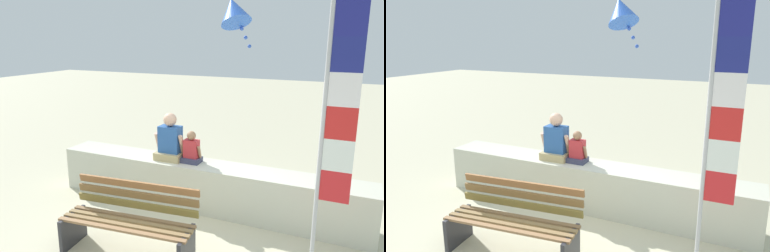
# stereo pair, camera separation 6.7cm
# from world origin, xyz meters

# --- Properties ---
(ground_plane) EXTENTS (40.00, 40.00, 0.00)m
(ground_plane) POSITION_xyz_m (0.00, 0.00, 0.00)
(ground_plane) COLOR beige
(seawall_ledge) EXTENTS (5.10, 0.60, 0.74)m
(seawall_ledge) POSITION_xyz_m (0.00, 1.36, 0.37)
(seawall_ledge) COLOR beige
(seawall_ledge) RESTS_ON ground
(park_bench) EXTENTS (1.77, 0.78, 0.88)m
(park_bench) POSITION_xyz_m (-0.35, -0.22, 0.42)
(park_bench) COLOR #916945
(park_bench) RESTS_ON ground
(person_adult) EXTENTS (0.51, 0.37, 0.78)m
(person_adult) POSITION_xyz_m (-0.59, 1.36, 1.04)
(person_adult) COLOR tan
(person_adult) RESTS_ON seawall_ledge
(person_child) EXTENTS (0.34, 0.25, 0.52)m
(person_child) POSITION_xyz_m (-0.21, 1.36, 0.94)
(person_child) COLOR #353854
(person_child) RESTS_ON seawall_ledge
(flag_banner) EXTENTS (0.37, 0.05, 3.07)m
(flag_banner) POSITION_xyz_m (1.92, 0.47, 1.80)
(flag_banner) COLOR #B7B7BC
(flag_banner) RESTS_ON ground
(kite_blue) EXTENTS (1.04, 1.03, 1.15)m
(kite_blue) POSITION_xyz_m (-0.37, 3.78, 3.22)
(kite_blue) COLOR blue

